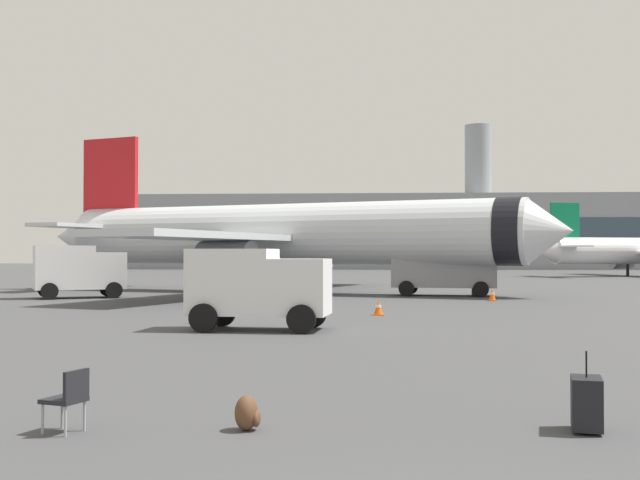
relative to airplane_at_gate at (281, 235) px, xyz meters
The scene contains 12 objects.
airplane_at_gate is the anchor object (origin of this frame).
service_truck 12.67m from the airplane_at_gate, 147.76° to the right, with size 5.28×4.17×2.90m.
fuel_truck 10.42m from the airplane_at_gate, 16.59° to the right, with size 6.29×3.43×3.20m.
cargo_van 24.72m from the airplane_at_gate, 85.62° to the right, with size 4.57×2.69×2.60m.
safety_cone_near 19.32m from the airplane_at_gate, 72.17° to the right, with size 0.44×0.44×0.61m.
safety_cone_mid 14.67m from the airplane_at_gate, 33.58° to the right, with size 0.44×0.44×0.64m.
safety_cone_far 8.63m from the airplane_at_gate, 74.22° to the left, with size 0.44×0.44×0.71m.
safety_cone_outer 22.55m from the airplane_at_gate, 91.27° to the right, with size 0.44×0.44×0.82m.
rolling_suitcase 39.76m from the airplane_at_gate, 77.82° to the right, with size 0.52×0.71×1.10m.
traveller_backpack 39.26m from the airplane_at_gate, 84.54° to the right, with size 0.36×0.40×0.48m.
gate_chair 39.38m from the airplane_at_gate, 88.07° to the right, with size 0.61×0.61×0.86m.
terminal_building 85.65m from the airplane_at_gate, 83.73° to the left, with size 92.48×16.13×24.19m.
Camera 1 is at (-0.28, -5.73, 2.42)m, focal length 44.67 mm.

